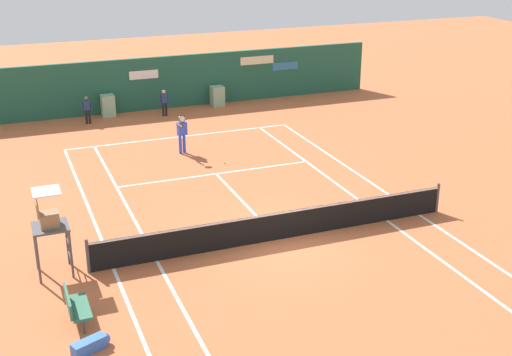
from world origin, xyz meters
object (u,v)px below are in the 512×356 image
ball_kid_centre_post (87,108)px  equipment_bag (93,344)px  umpire_chair (49,222)px  ball_kid_right_post (164,101)px  player_on_baseline (182,131)px  tennis_ball_by_sideline (224,163)px  player_bench (75,305)px

ball_kid_centre_post → equipment_bag: bearing=91.6°
umpire_chair → ball_kid_right_post: size_ratio=1.91×
player_on_baseline → ball_kid_centre_post: 6.86m
umpire_chair → tennis_ball_by_sideline: bearing=133.0°
ball_kid_right_post → tennis_ball_by_sideline: size_ratio=19.97×
umpire_chair → tennis_ball_by_sideline: umpire_chair is taller
player_bench → tennis_ball_by_sideline: (7.41, 9.98, -0.47)m
ball_kid_right_post → player_bench: bearing=72.8°
player_bench → ball_kid_right_post: size_ratio=0.96×
player_on_baseline → ball_kid_right_post: (0.77, 6.10, -0.21)m
ball_kid_right_post → tennis_ball_by_sideline: bearing=97.4°
player_bench → ball_kid_right_post: (6.91, 17.98, 0.27)m
umpire_chair → ball_kid_right_post: umpire_chair is taller
equipment_bag → ball_kid_right_post: (6.71, 19.33, 0.62)m
player_on_baseline → tennis_ball_by_sideline: bearing=112.2°
player_on_baseline → ball_kid_right_post: 6.15m
player_on_baseline → umpire_chair: bearing=43.3°
equipment_bag → player_on_baseline: 14.53m
player_bench → ball_kid_right_post: 19.26m
player_bench → tennis_ball_by_sideline: bearing=143.4°
tennis_ball_by_sideline → ball_kid_centre_post: bearing=118.8°
ball_kid_centre_post → player_bench: bearing=90.4°
tennis_ball_by_sideline → umpire_chair: bearing=-137.0°
ball_kid_right_post → ball_kid_centre_post: bearing=3.8°
equipment_bag → ball_kid_right_post: size_ratio=0.72×
umpire_chair → ball_kid_centre_post: size_ratio=1.88×
equipment_bag → ball_kid_centre_post: (2.81, 19.33, 0.63)m
ball_kid_right_post → player_on_baseline: bearing=86.7°
player_on_baseline → ball_kid_centre_post: bearing=-74.3°
player_bench → tennis_ball_by_sideline: player_bench is taller
player_bench → tennis_ball_by_sideline: 12.44m
tennis_ball_by_sideline → player_bench: bearing=-126.6°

